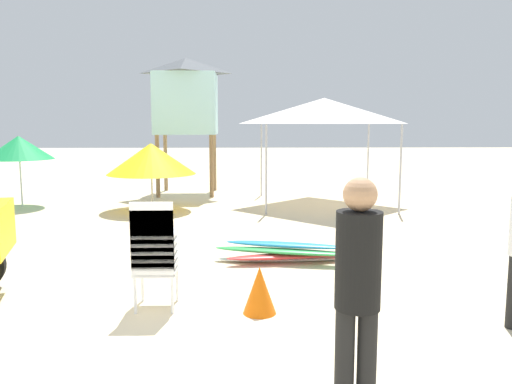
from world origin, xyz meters
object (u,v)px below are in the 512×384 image
traffic_cone_near (260,290)px  surfboard_pile (287,253)px  lifeguard_tower (186,96)px  stacked_plastic_chairs (154,248)px  lifeguard_near_center (358,285)px  beach_umbrella_left (19,148)px  beach_umbrella_mid (151,159)px  popup_canopy (324,111)px

traffic_cone_near → surfboard_pile: bearing=76.8°
lifeguard_tower → stacked_plastic_chairs: bearing=-86.1°
surfboard_pile → lifeguard_tower: 8.71m
surfboard_pile → traffic_cone_near: traffic_cone_near is taller
lifeguard_near_center → beach_umbrella_left: bearing=123.4°
lifeguard_near_center → beach_umbrella_mid: 9.74m
lifeguard_near_center → popup_canopy: size_ratio=0.56×
stacked_plastic_chairs → popup_canopy: bearing=68.1°
surfboard_pile → lifeguard_near_center: lifeguard_near_center is taller
traffic_cone_near → lifeguard_tower: bearing=100.6°
lifeguard_near_center → beach_umbrella_left: (-6.55, 9.91, 0.49)m
lifeguard_near_center → surfboard_pile: bearing=91.5°
traffic_cone_near → beach_umbrella_left: bearing=127.5°
beach_umbrella_mid → traffic_cone_near: 7.53m
popup_canopy → traffic_cone_near: popup_canopy is taller
beach_umbrella_left → lifeguard_tower: bearing=29.7°
lifeguard_near_center → popup_canopy: bearing=82.5°
lifeguard_tower → beach_umbrella_left: 4.89m
beach_umbrella_mid → traffic_cone_near: beach_umbrella_mid is taller
lifeguard_tower → traffic_cone_near: lifeguard_tower is taller
traffic_cone_near → popup_canopy: bearing=76.2°
popup_canopy → beach_umbrella_mid: 4.65m
stacked_plastic_chairs → traffic_cone_near: (1.20, -0.13, -0.47)m
lifeguard_near_center → lifeguard_tower: lifeguard_tower is taller
popup_canopy → traffic_cone_near: 8.49m
lifeguard_near_center → beach_umbrella_mid: bearing=108.3°
surfboard_pile → lifeguard_tower: lifeguard_tower is taller
surfboard_pile → popup_canopy: (1.45, 5.83, 2.32)m
lifeguard_tower → beach_umbrella_left: size_ratio=2.22×
stacked_plastic_chairs → surfboard_pile: 2.70m
lifeguard_near_center → traffic_cone_near: lifeguard_near_center is taller
lifeguard_near_center → popup_canopy: popup_canopy is taller
stacked_plastic_chairs → lifeguard_tower: lifeguard_tower is taller
surfboard_pile → lifeguard_near_center: 4.42m
lifeguard_near_center → lifeguard_tower: 12.63m
beach_umbrella_left → traffic_cone_near: (5.94, -7.72, -1.26)m
lifeguard_tower → beach_umbrella_mid: size_ratio=1.86×
surfboard_pile → beach_umbrella_mid: (-2.95, 4.92, 1.13)m
lifeguard_tower → lifeguard_near_center: bearing=-78.5°
surfboard_pile → beach_umbrella_left: size_ratio=1.28×
lifeguard_tower → beach_umbrella_mid: 3.46m
popup_canopy → beach_umbrella_left: popup_canopy is taller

